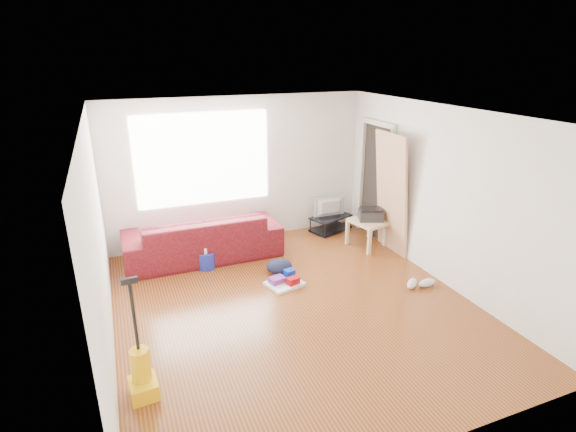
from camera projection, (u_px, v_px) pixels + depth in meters
name	position (u px, v px, depth m)	size (l,w,h in m)	color
room	(296.00, 213.00, 5.66)	(4.51, 5.01, 2.51)	#603208
sofa	(204.00, 257.00, 7.36)	(2.47, 0.96, 0.72)	#44080F
tv_stand	(330.00, 223.00, 8.40)	(0.86, 0.67, 0.28)	black
tv	(331.00, 207.00, 8.29)	(0.61, 0.08, 0.35)	black
side_table	(370.00, 224.00, 7.65)	(0.71, 0.71, 0.48)	tan
printer	(371.00, 214.00, 7.59)	(0.48, 0.43, 0.21)	#29292C
bucket	(207.00, 268.00, 6.97)	(0.26, 0.26, 0.26)	#1D2AA9
toilet_paper	(206.00, 258.00, 6.90)	(0.11, 0.11, 0.10)	white
cleaning_tray	(285.00, 281.00, 6.47)	(0.57, 0.50, 0.18)	white
backpack	(279.00, 273.00, 6.83)	(0.40, 0.32, 0.22)	#181D34
sneakers	(419.00, 283.00, 6.40)	(0.51, 0.28, 0.12)	silver
vacuum	(142.00, 374.00, 4.34)	(0.28, 0.32, 1.25)	yellow
door_panel	(387.00, 250.00, 7.60)	(0.04, 0.80, 2.00)	tan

